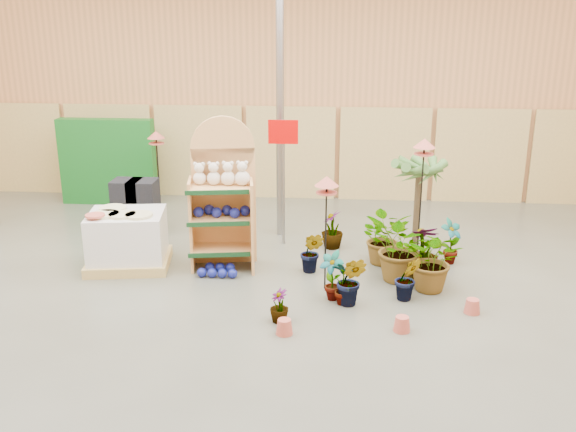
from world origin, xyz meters
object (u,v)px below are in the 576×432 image
display_shelf (223,199)px  bird_table_front (327,185)px  pallet_stack (128,240)px  potted_plant_2 (399,248)px

display_shelf → bird_table_front: (1.64, -0.84, 0.50)m
display_shelf → pallet_stack: 1.67m
pallet_stack → bird_table_front: 3.42m
pallet_stack → potted_plant_2: 4.27m
display_shelf → bird_table_front: 1.91m
display_shelf → potted_plant_2: display_shelf is taller
display_shelf → potted_plant_2: (2.74, -0.48, -0.56)m
pallet_stack → bird_table_front: bearing=-19.6°
display_shelf → pallet_stack: bearing=179.0°
pallet_stack → bird_table_front: size_ratio=0.82×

